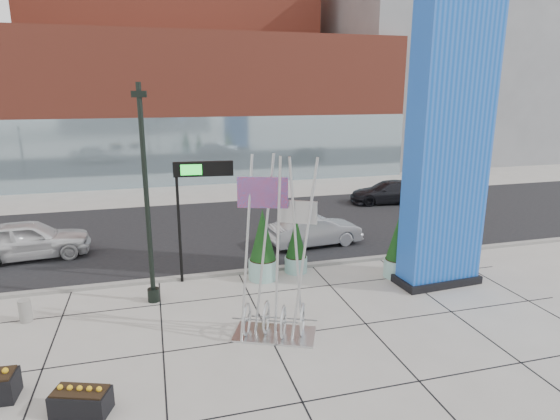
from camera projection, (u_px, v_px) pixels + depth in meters
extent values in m
plane|color=#9E9991|center=(230.00, 325.00, 14.13)|extent=(160.00, 160.00, 0.00)
cube|color=black|center=(197.00, 231.00, 23.47)|extent=(80.00, 12.00, 0.02)
cube|color=gray|center=(213.00, 275.00, 17.85)|extent=(80.00, 0.30, 0.12)
cube|color=#A3422F|center=(186.00, 108.00, 38.23)|extent=(34.00, 10.00, 11.00)
cube|color=#8CA5B2|center=(193.00, 151.00, 34.50)|extent=(34.00, 0.60, 5.00)
cube|color=slate|center=(425.00, 69.00, 48.44)|extent=(20.00, 18.00, 18.00)
cube|color=blue|center=(448.00, 146.00, 16.03)|extent=(2.88, 1.31, 10.10)
cube|color=black|center=(436.00, 279.00, 17.25)|extent=(3.11, 1.55, 0.28)
cylinder|color=black|center=(147.00, 198.00, 14.88)|extent=(0.16, 0.16, 7.14)
cylinder|color=black|center=(154.00, 295.00, 15.72)|extent=(0.39, 0.39, 0.45)
cube|color=black|center=(139.00, 94.00, 14.08)|extent=(0.47, 0.25, 0.20)
cube|color=silver|center=(275.00, 334.00, 13.56)|extent=(2.60, 2.00, 0.06)
cylinder|color=silver|center=(250.00, 254.00, 12.52)|extent=(0.10, 0.10, 5.29)
cylinder|color=silver|center=(262.00, 248.00, 12.98)|extent=(0.10, 0.10, 5.29)
cylinder|color=silver|center=(279.00, 250.00, 12.84)|extent=(0.10, 0.10, 5.29)
cylinder|color=silver|center=(292.00, 245.00, 13.26)|extent=(0.10, 0.10, 5.29)
cylinder|color=silver|center=(307.00, 249.00, 12.88)|extent=(0.10, 0.10, 5.29)
torus|color=silver|center=(248.00, 325.00, 13.14)|extent=(0.46, 0.91, 0.96)
torus|color=silver|center=(265.00, 319.00, 13.47)|extent=(0.46, 0.91, 0.96)
torus|color=silver|center=(284.00, 320.00, 13.41)|extent=(0.46, 0.91, 0.96)
torus|color=silver|center=(300.00, 314.00, 13.74)|extent=(0.46, 0.91, 0.96)
cube|color=red|center=(263.00, 194.00, 12.43)|extent=(1.32, 0.51, 0.85)
cube|color=silver|center=(296.00, 210.00, 12.91)|extent=(0.95, 0.57, 0.63)
cylinder|color=gray|center=(25.00, 311.00, 14.29)|extent=(0.37, 0.37, 0.71)
cylinder|color=black|center=(179.00, 224.00, 16.83)|extent=(0.11, 0.11, 4.41)
cube|color=black|center=(203.00, 169.00, 16.58)|extent=(2.11, 0.39, 0.53)
cube|color=#19D833|center=(191.00, 170.00, 16.36)|extent=(0.73, 0.09, 0.37)
cylinder|color=#95C9C1|center=(397.00, 268.00, 17.77)|extent=(0.99, 0.99, 0.69)
cylinder|color=black|center=(397.00, 259.00, 17.68)|extent=(0.91, 0.91, 0.06)
cone|color=black|center=(399.00, 237.00, 17.46)|extent=(0.89, 0.89, 1.78)
cylinder|color=#95C9C1|center=(296.00, 264.00, 18.24)|extent=(0.88, 0.88, 0.61)
cylinder|color=black|center=(296.00, 257.00, 18.16)|extent=(0.81, 0.81, 0.05)
cone|color=black|center=(296.00, 238.00, 17.97)|extent=(0.79, 0.79, 1.58)
cylinder|color=#95C9C1|center=(263.00, 269.00, 17.56)|extent=(1.08, 1.08, 0.76)
cylinder|color=black|center=(263.00, 260.00, 17.46)|extent=(0.99, 0.99, 0.06)
cone|color=black|center=(263.00, 235.00, 17.22)|extent=(0.97, 0.97, 1.94)
cube|color=black|center=(81.00, 402.00, 10.25)|extent=(1.36, 0.99, 0.53)
cube|color=black|center=(80.00, 391.00, 10.18)|extent=(1.25, 0.88, 0.05)
imported|color=silver|center=(29.00, 240.00, 19.55)|extent=(4.98, 2.39, 1.64)
imported|color=#A5A6AD|center=(315.00, 231.00, 21.23)|extent=(4.39, 1.94, 1.40)
imported|color=black|center=(388.00, 192.00, 29.25)|extent=(4.97, 2.55, 1.38)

